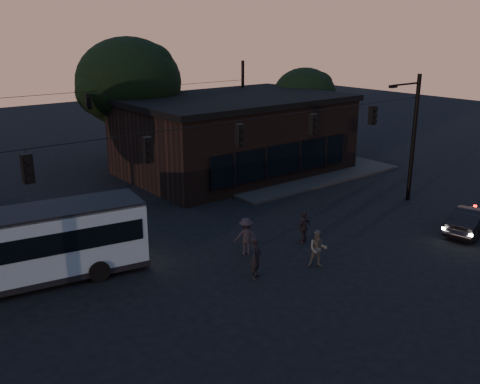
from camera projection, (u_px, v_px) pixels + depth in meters
ground at (301, 285)px, 21.67m from camera, size 120.00×120.00×0.00m
sidewalk_far_right at (283, 169)px, 39.25m from camera, size 14.00×10.00×0.15m
building at (234, 134)px, 38.17m from camera, size 15.40×10.41×5.40m
tree_behind at (129, 82)px, 38.67m from camera, size 7.60×7.60×9.43m
tree_right at (305, 95)px, 44.46m from camera, size 5.20×5.20×6.86m
signal_rig_near at (240, 160)px, 23.35m from camera, size 26.24×0.30×7.50m
signal_rig_far at (90, 119)px, 35.39m from camera, size 26.24×0.30×7.50m
bus at (7, 247)px, 21.07m from camera, size 11.13×4.30×3.06m
car at (473, 220)px, 27.04m from camera, size 4.27×2.09×1.35m
pedestrian_a at (256, 257)px, 22.07m from camera, size 0.81×0.74×1.85m
pedestrian_b at (318, 249)px, 23.14m from camera, size 1.03×1.02×1.67m
pedestrian_c at (304, 227)px, 25.77m from camera, size 0.97×0.51×1.58m
pedestrian_d at (246, 236)px, 24.41m from camera, size 1.31×1.09×1.76m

